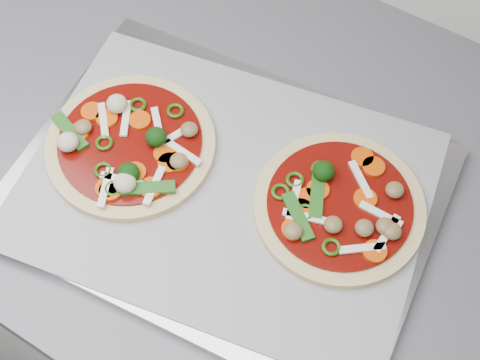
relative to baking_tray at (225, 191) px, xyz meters
The scene contains 4 objects.
baking_tray is the anchor object (origin of this frame).
parchment 0.01m from the baking_tray, ahead, with size 0.43×0.31×0.00m, color #A5A5AB.
pizza_left 0.12m from the baking_tray, behind, with size 0.23×0.23×0.03m.
pizza_right 0.13m from the baking_tray, 18.99° to the left, with size 0.23×0.23×0.03m.
Camera 1 is at (-0.35, 0.95, 1.55)m, focal length 50.00 mm.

